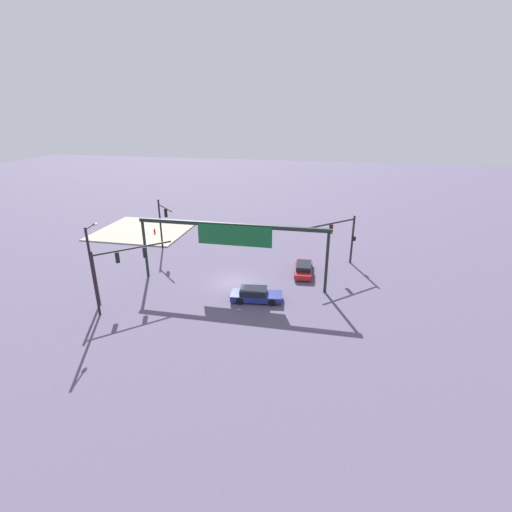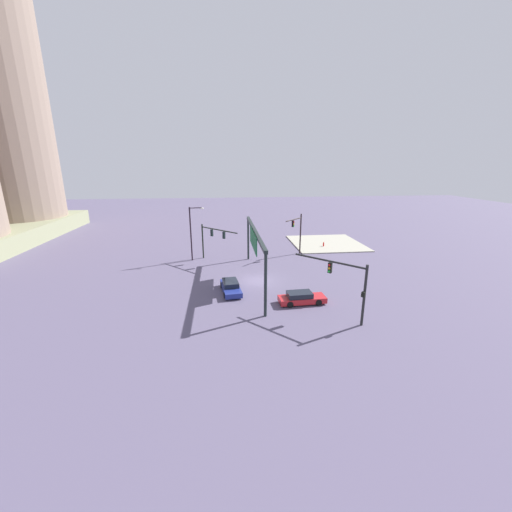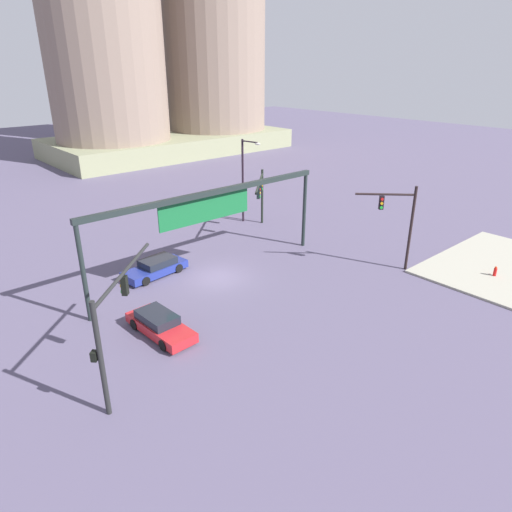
{
  "view_description": "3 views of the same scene",
  "coord_description": "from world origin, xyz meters",
  "px_view_note": "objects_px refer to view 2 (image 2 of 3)",
  "views": [
    {
      "loc": [
        -9.16,
        33.04,
        16.21
      ],
      "look_at": [
        -2.18,
        -0.7,
        2.74
      ],
      "focal_mm": 26.29,
      "sensor_mm": 36.0,
      "label": 1
    },
    {
      "loc": [
        -35.17,
        4.09,
        13.46
      ],
      "look_at": [
        1.69,
        0.06,
        2.62
      ],
      "focal_mm": 22.13,
      "sensor_mm": 36.0,
      "label": 2
    },
    {
      "loc": [
        -17.17,
        -23.63,
        14.01
      ],
      "look_at": [
        1.19,
        -2.71,
        2.22
      ],
      "focal_mm": 32.07,
      "sensor_mm": 36.0,
      "label": 3
    }
  ],
  "objects_px": {
    "traffic_signal_opposite_side": "(298,229)",
    "fire_hydrant_on_curb": "(324,244)",
    "sedan_car_waiting_far": "(231,287)",
    "traffic_signal_near_corner": "(347,280)",
    "streetlamp_curved_arm": "(192,230)",
    "sedan_car_approaching": "(301,298)",
    "traffic_signal_cross_street": "(212,236)"
  },
  "relations": [
    {
      "from": "streetlamp_curved_arm",
      "to": "fire_hydrant_on_curb",
      "type": "xyz_separation_m",
      "value": [
        5.27,
        -21.13,
        -3.98
      ]
    },
    {
      "from": "traffic_signal_cross_street",
      "to": "fire_hydrant_on_curb",
      "type": "height_order",
      "value": "traffic_signal_cross_street"
    },
    {
      "from": "streetlamp_curved_arm",
      "to": "sedan_car_approaching",
      "type": "bearing_deg",
      "value": -64.16
    },
    {
      "from": "traffic_signal_near_corner",
      "to": "traffic_signal_opposite_side",
      "type": "bearing_deg",
      "value": -45.54
    },
    {
      "from": "streetlamp_curved_arm",
      "to": "sedan_car_approaching",
      "type": "relative_size",
      "value": 1.62
    },
    {
      "from": "fire_hydrant_on_curb",
      "to": "traffic_signal_near_corner",
      "type": "bearing_deg",
      "value": 166.09
    },
    {
      "from": "sedan_car_waiting_far",
      "to": "traffic_signal_near_corner",
      "type": "bearing_deg",
      "value": 46.19
    },
    {
      "from": "streetlamp_curved_arm",
      "to": "traffic_signal_opposite_side",
      "type": "bearing_deg",
      "value": -6.06
    },
    {
      "from": "traffic_signal_opposite_side",
      "to": "streetlamp_curved_arm",
      "type": "xyz_separation_m",
      "value": [
        -1.2,
        15.57,
        0.44
      ]
    },
    {
      "from": "streetlamp_curved_arm",
      "to": "sedan_car_approaching",
      "type": "height_order",
      "value": "streetlamp_curved_arm"
    },
    {
      "from": "traffic_signal_near_corner",
      "to": "traffic_signal_cross_street",
      "type": "distance_m",
      "value": 22.95
    },
    {
      "from": "traffic_signal_near_corner",
      "to": "sedan_car_approaching",
      "type": "relative_size",
      "value": 1.15
    },
    {
      "from": "traffic_signal_cross_street",
      "to": "streetlamp_curved_arm",
      "type": "distance_m",
      "value": 2.9
    },
    {
      "from": "fire_hydrant_on_curb",
      "to": "traffic_signal_opposite_side",
      "type": "bearing_deg",
      "value": 126.25
    },
    {
      "from": "sedan_car_waiting_far",
      "to": "fire_hydrant_on_curb",
      "type": "bearing_deg",
      "value": 130.96
    },
    {
      "from": "traffic_signal_near_corner",
      "to": "fire_hydrant_on_curb",
      "type": "height_order",
      "value": "traffic_signal_near_corner"
    },
    {
      "from": "traffic_signal_opposite_side",
      "to": "traffic_signal_near_corner",
      "type": "bearing_deg",
      "value": 43.08
    },
    {
      "from": "sedan_car_approaching",
      "to": "sedan_car_waiting_far",
      "type": "xyz_separation_m",
      "value": [
        3.74,
        6.95,
        0.0
      ]
    },
    {
      "from": "sedan_car_waiting_far",
      "to": "fire_hydrant_on_curb",
      "type": "distance_m",
      "value": 24.0
    },
    {
      "from": "traffic_signal_opposite_side",
      "to": "fire_hydrant_on_curb",
      "type": "distance_m",
      "value": 7.75
    },
    {
      "from": "traffic_signal_cross_street",
      "to": "fire_hydrant_on_curb",
      "type": "xyz_separation_m",
      "value": [
        5.76,
        -18.38,
        -3.18
      ]
    },
    {
      "from": "traffic_signal_cross_street",
      "to": "sedan_car_approaching",
      "type": "distance_m",
      "value": 18.45
    },
    {
      "from": "sedan_car_approaching",
      "to": "fire_hydrant_on_curb",
      "type": "bearing_deg",
      "value": 63.7
    },
    {
      "from": "traffic_signal_opposite_side",
      "to": "traffic_signal_cross_street",
      "type": "xyz_separation_m",
      "value": [
        -1.68,
        12.82,
        -0.36
      ]
    },
    {
      "from": "traffic_signal_opposite_side",
      "to": "sedan_car_approaching",
      "type": "bearing_deg",
      "value": 33.07
    },
    {
      "from": "sedan_car_approaching",
      "to": "fire_hydrant_on_curb",
      "type": "xyz_separation_m",
      "value": [
        21.48,
        -9.22,
        -0.09
      ]
    },
    {
      "from": "sedan_car_approaching",
      "to": "traffic_signal_cross_street",
      "type": "bearing_deg",
      "value": 117.16
    },
    {
      "from": "traffic_signal_near_corner",
      "to": "sedan_car_approaching",
      "type": "xyz_separation_m",
      "value": [
        3.77,
        2.97,
        -3.24
      ]
    },
    {
      "from": "traffic_signal_opposite_side",
      "to": "sedan_car_waiting_far",
      "type": "relative_size",
      "value": 1.3
    },
    {
      "from": "traffic_signal_near_corner",
      "to": "sedan_car_approaching",
      "type": "height_order",
      "value": "traffic_signal_near_corner"
    },
    {
      "from": "fire_hydrant_on_curb",
      "to": "sedan_car_waiting_far",
      "type": "bearing_deg",
      "value": 137.65
    },
    {
      "from": "sedan_car_approaching",
      "to": "sedan_car_waiting_far",
      "type": "bearing_deg",
      "value": 148.64
    }
  ]
}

